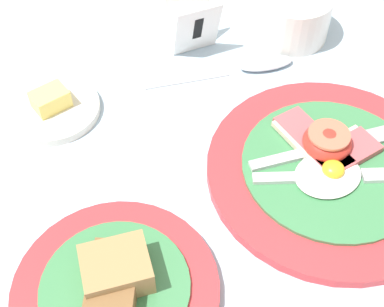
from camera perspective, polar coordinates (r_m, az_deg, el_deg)
name	(u,v)px	position (r m, az deg, el deg)	size (l,w,h in m)	color
ground_plane	(295,210)	(0.56, 10.88, -5.89)	(3.00, 3.00, 0.00)	#A3BCD1
breakfast_plate	(330,167)	(0.59, 14.52, -1.39)	(0.26, 0.26, 0.04)	red
bread_plate	(116,287)	(0.50, -8.12, -13.90)	(0.19, 0.19, 0.05)	red
sugar_cup	(292,14)	(0.74, 10.67, 14.39)	(0.10, 0.10, 0.06)	white
butter_dish	(53,107)	(0.65, -14.65, 4.79)	(0.11, 0.11, 0.03)	silver
number_card	(194,25)	(0.70, 0.17, 13.57)	(0.06, 0.05, 0.07)	white
teaspoon_by_saucer	(246,67)	(0.69, 5.74, 9.15)	(0.19, 0.06, 0.01)	silver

